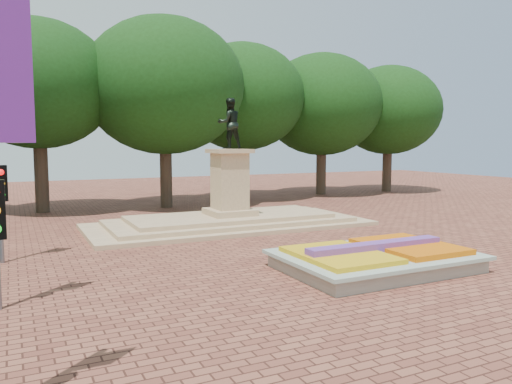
{
  "coord_description": "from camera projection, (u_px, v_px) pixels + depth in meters",
  "views": [
    {
      "loc": [
        -9.75,
        -14.88,
        4.2
      ],
      "look_at": [
        -0.82,
        3.33,
        2.2
      ],
      "focal_mm": 35.0,
      "sensor_mm": 36.0,
      "label": 1
    }
  ],
  "objects": [
    {
      "name": "ground",
      "position": [
        317.0,
        260.0,
        17.98
      ],
      "size": [
        90.0,
        90.0,
        0.0
      ],
      "primitive_type": "plane",
      "color": "brown",
      "rests_on": "ground"
    },
    {
      "name": "tree_row_back",
      "position": [
        204.0,
        107.0,
        34.43
      ],
      "size": [
        44.8,
        8.8,
        10.43
      ],
      "color": "#33281C",
      "rests_on": "ground"
    },
    {
      "name": "flower_bed",
      "position": [
        376.0,
        258.0,
        16.6
      ],
      "size": [
        6.3,
        4.3,
        0.91
      ],
      "color": "gray",
      "rests_on": "ground"
    },
    {
      "name": "monument",
      "position": [
        230.0,
        209.0,
        25.04
      ],
      "size": [
        14.0,
        6.0,
        6.4
      ],
      "color": "tan",
      "rests_on": "ground"
    }
  ]
}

